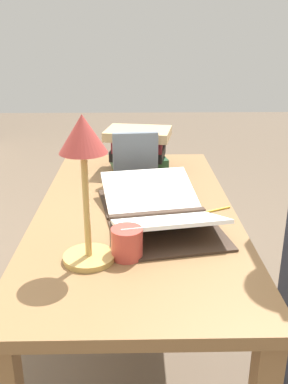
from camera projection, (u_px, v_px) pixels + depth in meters
ground_plane at (137, 372)px, 1.80m from camera, size 12.00×12.00×0.00m
reading_desk at (136, 234)px, 1.57m from camera, size 1.40×0.70×0.75m
open_book at (157, 210)px, 1.45m from camera, size 0.62×0.44×0.09m
book_stack_tall at (138, 148)px, 1.92m from camera, size 0.26×0.31×0.19m
book_standing_upright at (134, 157)px, 1.77m from camera, size 0.05×0.19×0.21m
reading_lamp at (84, 160)px, 1.09m from camera, size 0.14×0.14×0.41m
coffee_mug at (126, 243)px, 1.19m from camera, size 0.11×0.09×0.09m
pencil at (213, 211)px, 1.50m from camera, size 0.07×0.13×0.01m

